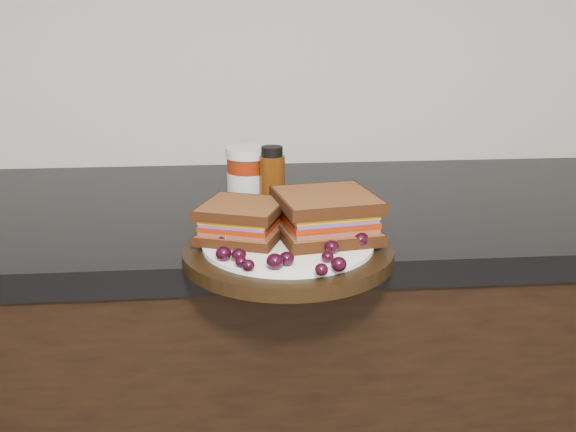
% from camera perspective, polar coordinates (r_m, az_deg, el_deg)
% --- Properties ---
extents(countertop, '(3.98, 0.60, 0.04)m').
position_cam_1_polar(countertop, '(1.12, -7.12, 0.17)').
color(countertop, black).
rests_on(countertop, base_cabinets).
extents(plate, '(0.28, 0.28, 0.02)m').
position_cam_1_polar(plate, '(0.85, -0.00, -3.27)').
color(plate, black).
rests_on(plate, countertop).
extents(sandwich_left, '(0.13, 0.13, 0.05)m').
position_cam_1_polar(sandwich_left, '(0.86, -4.11, -0.42)').
color(sandwich_left, brown).
rests_on(sandwich_left, plate).
extents(sandwich_right, '(0.15, 0.15, 0.06)m').
position_cam_1_polar(sandwich_right, '(0.86, 3.41, 0.07)').
color(sandwich_right, brown).
rests_on(sandwich_right, plate).
extents(grape_0, '(0.02, 0.02, 0.02)m').
position_cam_1_polar(grape_0, '(0.79, -5.75, -3.32)').
color(grape_0, black).
rests_on(grape_0, plate).
extents(grape_1, '(0.02, 0.02, 0.02)m').
position_cam_1_polar(grape_1, '(0.78, -4.38, -3.47)').
color(grape_1, black).
rests_on(grape_1, plate).
extents(grape_2, '(0.01, 0.01, 0.01)m').
position_cam_1_polar(grape_2, '(0.77, -4.19, -4.08)').
color(grape_2, black).
rests_on(grape_2, plate).
extents(grape_3, '(0.02, 0.02, 0.01)m').
position_cam_1_polar(grape_3, '(0.75, -3.54, -4.40)').
color(grape_3, black).
rests_on(grape_3, plate).
extents(grape_4, '(0.02, 0.02, 0.02)m').
position_cam_1_polar(grape_4, '(0.76, -1.17, -4.05)').
color(grape_4, black).
rests_on(grape_4, plate).
extents(grape_5, '(0.02, 0.02, 0.02)m').
position_cam_1_polar(grape_5, '(0.77, -0.11, -3.81)').
color(grape_5, black).
rests_on(grape_5, plate).
extents(grape_6, '(0.02, 0.02, 0.01)m').
position_cam_1_polar(grape_6, '(0.74, 2.99, -4.77)').
color(grape_6, black).
rests_on(grape_6, plate).
extents(grape_7, '(0.02, 0.02, 0.02)m').
position_cam_1_polar(grape_7, '(0.75, 4.53, -4.29)').
color(grape_7, black).
rests_on(grape_7, plate).
extents(grape_8, '(0.02, 0.02, 0.01)m').
position_cam_1_polar(grape_8, '(0.78, 3.54, -3.63)').
color(grape_8, black).
rests_on(grape_8, plate).
extents(grape_9, '(0.02, 0.02, 0.02)m').
position_cam_1_polar(grape_9, '(0.81, 3.89, -2.75)').
color(grape_9, black).
rests_on(grape_9, plate).
extents(grape_10, '(0.02, 0.02, 0.02)m').
position_cam_1_polar(grape_10, '(0.83, 6.48, -2.10)').
color(grape_10, black).
rests_on(grape_10, plate).
extents(grape_11, '(0.02, 0.02, 0.02)m').
position_cam_1_polar(grape_11, '(0.84, 5.26, -2.03)').
color(grape_11, black).
rests_on(grape_11, plate).
extents(grape_12, '(0.02, 0.02, 0.01)m').
position_cam_1_polar(grape_12, '(0.85, 5.18, -1.87)').
color(grape_12, black).
rests_on(grape_12, plate).
extents(grape_13, '(0.02, 0.02, 0.01)m').
position_cam_1_polar(grape_13, '(0.89, 5.42, -0.88)').
color(grape_13, black).
rests_on(grape_13, plate).
extents(grape_14, '(0.02, 0.02, 0.02)m').
position_cam_1_polar(grape_14, '(0.89, 3.68, -0.74)').
color(grape_14, black).
rests_on(grape_14, plate).
extents(grape_15, '(0.02, 0.02, 0.02)m').
position_cam_1_polar(grape_15, '(0.88, -2.57, -1.02)').
color(grape_15, black).
rests_on(grape_15, plate).
extents(grape_16, '(0.02, 0.02, 0.01)m').
position_cam_1_polar(grape_16, '(0.88, -4.51, -1.20)').
color(grape_16, black).
rests_on(grape_16, plate).
extents(grape_17, '(0.02, 0.02, 0.02)m').
position_cam_1_polar(grape_17, '(0.87, -4.94, -1.26)').
color(grape_17, black).
rests_on(grape_17, plate).
extents(grape_18, '(0.02, 0.02, 0.02)m').
position_cam_1_polar(grape_18, '(0.83, -5.66, -2.04)').
color(grape_18, black).
rests_on(grape_18, plate).
extents(grape_19, '(0.02, 0.02, 0.02)m').
position_cam_1_polar(grape_19, '(0.84, -5.79, -1.98)').
color(grape_19, black).
rests_on(grape_19, plate).
extents(grape_20, '(0.02, 0.02, 0.02)m').
position_cam_1_polar(grape_20, '(0.87, -2.65, -1.23)').
color(grape_20, black).
rests_on(grape_20, plate).
extents(grape_21, '(0.02, 0.02, 0.01)m').
position_cam_1_polar(grape_21, '(0.86, -3.43, -1.67)').
color(grape_21, black).
rests_on(grape_21, plate).
extents(grape_22, '(0.02, 0.02, 0.02)m').
position_cam_1_polar(grape_22, '(0.84, -4.88, -2.10)').
color(grape_22, black).
rests_on(grape_22, plate).
extents(condiment_jar, '(0.09, 0.09, 0.11)m').
position_cam_1_polar(condiment_jar, '(1.06, -3.59, 3.30)').
color(condiment_jar, maroon).
rests_on(condiment_jar, countertop).
extents(oil_bottle, '(0.05, 0.05, 0.11)m').
position_cam_1_polar(oil_bottle, '(1.03, -1.41, 3.08)').
color(oil_bottle, '#542708').
rests_on(oil_bottle, countertop).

